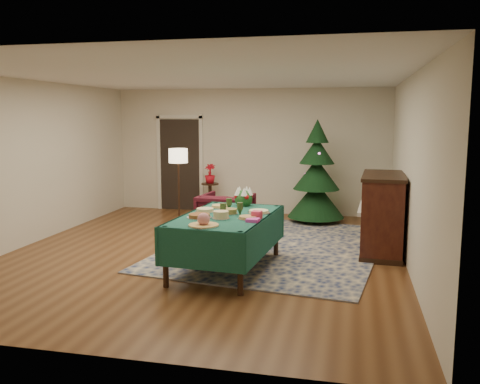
% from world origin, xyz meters
% --- Properties ---
extents(room_shell, '(7.00, 7.00, 7.00)m').
position_xyz_m(room_shell, '(0.00, 0.00, 1.35)').
color(room_shell, '#593319').
rests_on(room_shell, ground).
extents(doorway, '(1.08, 0.04, 2.16)m').
position_xyz_m(doorway, '(-1.60, 3.48, 1.10)').
color(doorway, black).
rests_on(doorway, ground).
extents(rug, '(3.75, 4.60, 0.02)m').
position_xyz_m(rug, '(1.03, 0.60, 0.01)').
color(rug, navy).
rests_on(rug, ground).
extents(buffet_table, '(1.33, 2.09, 0.78)m').
position_xyz_m(buffet_table, '(0.55, -0.78, 0.62)').
color(buffet_table, black).
rests_on(buffet_table, ground).
extents(platter_0, '(0.38, 0.38, 0.17)m').
position_xyz_m(platter_0, '(0.45, -1.53, 0.84)').
color(platter_0, silver).
rests_on(platter_0, buffet_table).
extents(platter_1, '(0.33, 0.33, 0.05)m').
position_xyz_m(platter_1, '(0.25, -1.05, 0.80)').
color(platter_1, silver).
rests_on(platter_1, buffet_table).
extents(platter_2, '(0.24, 0.24, 0.11)m').
position_xyz_m(platter_2, '(0.54, -1.05, 0.83)').
color(platter_2, silver).
rests_on(platter_2, buffet_table).
extents(platter_3, '(0.27, 0.27, 0.04)m').
position_xyz_m(platter_3, '(0.89, -0.99, 0.80)').
color(platter_3, silver).
rests_on(platter_3, buffet_table).
extents(platter_4, '(0.28, 0.28, 0.05)m').
position_xyz_m(platter_4, '(0.20, -0.63, 0.80)').
color(platter_4, silver).
rests_on(platter_4, buffet_table).
extents(platter_5, '(0.25, 0.25, 0.07)m').
position_xyz_m(platter_5, '(0.57, -0.70, 0.81)').
color(platter_5, silver).
rests_on(platter_5, buffet_table).
extents(platter_6, '(0.32, 0.32, 0.04)m').
position_xyz_m(platter_6, '(0.95, -0.55, 0.80)').
color(platter_6, silver).
rests_on(platter_6, buffet_table).
extents(platter_7, '(0.27, 0.27, 0.04)m').
position_xyz_m(platter_7, '(0.32, -0.26, 0.80)').
color(platter_7, silver).
rests_on(platter_7, buffet_table).
extents(goblet_0, '(0.08, 0.08, 0.18)m').
position_xyz_m(goblet_0, '(0.51, -0.47, 0.87)').
color(goblet_0, '#2D471E').
rests_on(goblet_0, buffet_table).
extents(goblet_1, '(0.08, 0.08, 0.18)m').
position_xyz_m(goblet_1, '(0.74, -0.78, 0.87)').
color(goblet_1, '#2D471E').
rests_on(goblet_1, buffet_table).
extents(goblet_2, '(0.08, 0.08, 0.18)m').
position_xyz_m(goblet_2, '(0.53, -0.88, 0.87)').
color(goblet_2, '#2D471E').
rests_on(goblet_2, buffet_table).
extents(napkin_stack, '(0.17, 0.17, 0.04)m').
position_xyz_m(napkin_stack, '(0.99, -1.13, 0.80)').
color(napkin_stack, '#EA41BC').
rests_on(napkin_stack, buffet_table).
extents(gift_box, '(0.13, 0.13, 0.10)m').
position_xyz_m(gift_box, '(1.00, -0.94, 0.83)').
color(gift_box, '#DF3E5C').
rests_on(gift_box, buffet_table).
extents(centerpiece, '(0.28, 0.28, 0.32)m').
position_xyz_m(centerpiece, '(0.62, -0.01, 0.91)').
color(centerpiece, '#1E4C1E').
rests_on(centerpiece, buffet_table).
extents(armchair, '(0.93, 0.88, 0.87)m').
position_xyz_m(armchair, '(0.08, 1.04, 0.43)').
color(armchair, '#3E0D17').
rests_on(armchair, ground).
extents(floor_lamp, '(0.36, 0.36, 1.50)m').
position_xyz_m(floor_lamp, '(-1.07, 1.88, 1.27)').
color(floor_lamp, '#A57F3F').
rests_on(floor_lamp, ground).
extents(side_table, '(0.38, 0.38, 0.67)m').
position_xyz_m(side_table, '(-0.80, 3.14, 0.33)').
color(side_table, black).
rests_on(side_table, ground).
extents(potted_plant, '(0.24, 0.42, 0.24)m').
position_xyz_m(potted_plant, '(-0.80, 3.14, 0.79)').
color(potted_plant, '#B60D1A').
rests_on(potted_plant, side_table).
extents(christmas_tree, '(1.45, 1.45, 2.06)m').
position_xyz_m(christmas_tree, '(1.51, 2.77, 0.92)').
color(christmas_tree, black).
rests_on(christmas_tree, ground).
extents(piano, '(0.75, 1.46, 1.23)m').
position_xyz_m(piano, '(2.68, 0.64, 0.60)').
color(piano, black).
rests_on(piano, ground).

